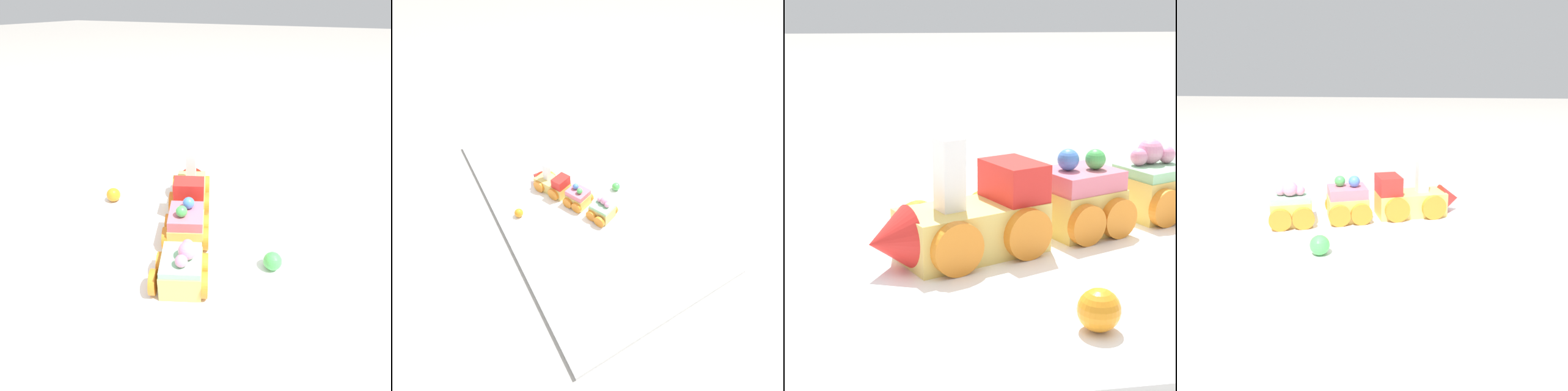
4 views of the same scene
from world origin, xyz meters
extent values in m
plane|color=gray|center=(0.00, 0.00, 0.00)|extent=(10.00, 10.00, 0.00)
cube|color=white|center=(0.00, 0.00, 0.01)|extent=(0.83, 0.44, 0.01)
cube|color=#EACC66|center=(0.05, 0.04, 0.03)|extent=(0.11, 0.08, 0.04)
cube|color=red|center=(0.02, 0.03, 0.06)|extent=(0.05, 0.05, 0.03)
cone|color=red|center=(0.11, 0.07, 0.03)|extent=(0.04, 0.05, 0.04)
cube|color=white|center=(0.07, 0.05, 0.06)|extent=(0.02, 0.02, 0.02)
cube|color=white|center=(0.07, 0.05, 0.07)|extent=(0.02, 0.02, 0.02)
cube|color=white|center=(0.07, 0.05, 0.09)|extent=(0.02, 0.02, 0.02)
cylinder|color=orange|center=(0.09, 0.03, 0.03)|extent=(0.04, 0.02, 0.04)
cylinder|color=orange|center=(0.06, 0.08, 0.03)|extent=(0.04, 0.02, 0.04)
cylinder|color=orange|center=(0.03, 0.01, 0.03)|extent=(0.04, 0.02, 0.04)
cylinder|color=orange|center=(0.01, 0.06, 0.03)|extent=(0.04, 0.02, 0.04)
cube|color=#EACC66|center=(-0.04, 0.01, 0.03)|extent=(0.07, 0.07, 0.03)
cube|color=#E57084|center=(-0.04, 0.01, 0.05)|extent=(0.07, 0.06, 0.01)
sphere|color=#4CBC56|center=(-0.05, 0.01, 0.07)|extent=(0.02, 0.02, 0.02)
sphere|color=#4C84E0|center=(-0.03, 0.01, 0.07)|extent=(0.02, 0.02, 0.02)
cylinder|color=orange|center=(-0.01, -0.01, 0.03)|extent=(0.03, 0.02, 0.03)
cylinder|color=orange|center=(-0.03, 0.04, 0.03)|extent=(0.03, 0.02, 0.03)
cylinder|color=orange|center=(-0.04, -0.02, 0.03)|extent=(0.03, 0.02, 0.03)
cylinder|color=orange|center=(-0.06, 0.03, 0.03)|extent=(0.03, 0.02, 0.03)
cube|color=#EACC66|center=(-0.11, -0.02, 0.03)|extent=(0.07, 0.07, 0.03)
cube|color=#93DBA3|center=(-0.11, -0.02, 0.05)|extent=(0.07, 0.06, 0.01)
sphere|color=pink|center=(-0.12, -0.03, 0.06)|extent=(0.02, 0.02, 0.01)
sphere|color=pink|center=(-0.11, -0.03, 0.06)|extent=(0.03, 0.03, 0.02)
sphere|color=pink|center=(-0.10, -0.03, 0.06)|extent=(0.02, 0.02, 0.01)
cylinder|color=orange|center=(-0.09, -0.04, 0.03)|extent=(0.03, 0.02, 0.03)
cylinder|color=orange|center=(-0.11, 0.01, 0.03)|extent=(0.03, 0.02, 0.03)
cylinder|color=orange|center=(-0.11, -0.06, 0.03)|extent=(0.03, 0.02, 0.03)
cylinder|color=orange|center=(-0.14, 0.00, 0.03)|extent=(0.03, 0.02, 0.03)
sphere|color=#4CBC56|center=(-0.04, -0.12, 0.02)|extent=(0.02, 0.02, 0.02)
sphere|color=orange|center=(0.00, 0.16, 0.02)|extent=(0.02, 0.02, 0.02)
camera|label=1|loc=(-0.33, -0.15, 0.30)|focal=28.00mm
camera|label=2|loc=(-0.57, 0.29, 0.60)|focal=28.00mm
camera|label=3|loc=(0.11, 0.46, 0.17)|focal=60.00mm
camera|label=4|loc=(0.09, -0.50, 0.20)|focal=35.00mm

